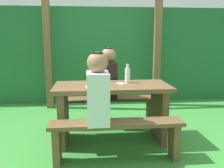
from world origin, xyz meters
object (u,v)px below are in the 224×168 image
object	(u,v)px
person_black_coat	(109,75)
drinking_glass	(102,81)
picnic_table	(112,103)
bench_far	(109,106)
bottle_right	(127,75)
cell_phone	(121,84)
person_white_shirt	(98,91)
bottle_left	(93,77)
bench_near	(117,133)

from	to	relation	value
person_black_coat	drinking_glass	bearing A→B (deg)	-103.77
picnic_table	bench_far	bearing A→B (deg)	90.00
person_black_coat	bottle_right	distance (m)	0.46
drinking_glass	cell_phone	xyz separation A→B (m)	(0.23, 0.00, -0.04)
bench_far	picnic_table	bearing A→B (deg)	-90.00
bench_far	person_white_shirt	world-z (taller)	person_white_shirt
person_white_shirt	bottle_left	world-z (taller)	person_white_shirt
picnic_table	cell_phone	size ratio (longest dim) A/B	10.00
person_white_shirt	drinking_glass	size ratio (longest dim) A/B	8.99
drinking_glass	bottle_left	size ratio (longest dim) A/B	0.32
bench_far	bottle_right	size ratio (longest dim) A/B	5.77
bench_near	bottle_right	bearing A→B (deg)	71.51
drinking_glass	picnic_table	bearing A→B (deg)	-16.40
bottle_left	cell_phone	distance (m)	0.37
person_black_coat	bench_far	bearing A→B (deg)	119.80
person_black_coat	bench_near	bearing A→B (deg)	-90.11
picnic_table	bottle_right	world-z (taller)	bottle_right
picnic_table	bottle_left	xyz separation A→B (m)	(-0.23, -0.04, 0.33)
bench_far	bottle_left	world-z (taller)	bottle_left
bottle_right	cell_phone	size ratio (longest dim) A/B	1.73
person_white_shirt	cell_phone	size ratio (longest dim) A/B	5.14
person_black_coat	bottle_right	bearing A→B (deg)	-63.09
bottle_left	picnic_table	bearing A→B (deg)	9.08
person_white_shirt	picnic_table	bearing A→B (deg)	69.28
bench_far	drinking_glass	world-z (taller)	drinking_glass
person_white_shirt	cell_phone	distance (m)	0.63
cell_phone	drinking_glass	bearing A→B (deg)	156.74
person_black_coat	drinking_glass	size ratio (longest dim) A/B	8.99
drinking_glass	cell_phone	distance (m)	0.24
bench_near	cell_phone	bearing A→B (deg)	77.70
bench_far	bottle_right	distance (m)	0.69
bench_far	cell_phone	bearing A→B (deg)	-75.89
person_black_coat	bottle_left	bearing A→B (deg)	-113.28
person_white_shirt	bottle_right	distance (m)	0.74
bottle_right	bench_far	bearing A→B (deg)	116.94
cell_phone	bench_near	bearing A→B (deg)	-126.22
person_white_shirt	bottle_right	size ratio (longest dim) A/B	2.97
picnic_table	bench_far	world-z (taller)	picnic_table
drinking_glass	bench_far	bearing A→B (deg)	76.54
drinking_glass	bottle_left	distance (m)	0.15
person_black_coat	bottle_left	world-z (taller)	person_black_coat
person_white_shirt	person_black_coat	size ratio (longest dim) A/B	1.00
bench_near	drinking_glass	size ratio (longest dim) A/B	17.49
person_white_shirt	cell_phone	bearing A→B (deg)	60.22
bench_far	bottle_right	xyz separation A→B (m)	(0.21, -0.41, 0.52)
picnic_table	cell_phone	world-z (taller)	cell_phone
person_white_shirt	person_black_coat	world-z (taller)	same
drinking_glass	bottle_right	world-z (taller)	bottle_right
person_white_shirt	cell_phone	xyz separation A→B (m)	(0.31, 0.55, -0.04)
cell_phone	bench_far	bearing A→B (deg)	80.19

